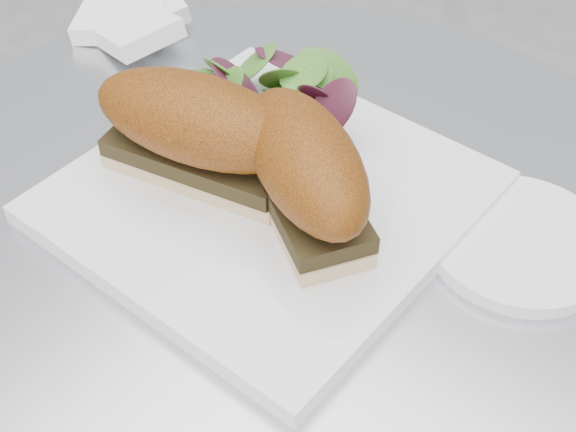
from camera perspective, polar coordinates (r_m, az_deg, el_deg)
name	(u,v)px	position (r m, az deg, el deg)	size (l,w,h in m)	color
table	(271,427)	(0.78, -1.19, -14.74)	(0.70, 0.70, 0.73)	#B0B2B8
plate	(268,197)	(0.61, -1.45, 1.39)	(0.28, 0.28, 0.02)	white
sandwich_left	(199,129)	(0.59, -6.38, 6.20)	(0.18, 0.11, 0.08)	#D9B588
sandwich_right	(305,169)	(0.56, 1.25, 3.33)	(0.17, 0.14, 0.08)	#D9B588
salad	(282,87)	(0.66, -0.44, 9.19)	(0.12, 0.12, 0.05)	#4A8C2E
napkin	(132,29)	(0.81, -11.03, 12.94)	(0.11, 0.11, 0.02)	white
saucer	(519,242)	(0.60, 16.13, -1.78)	(0.13, 0.13, 0.01)	white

